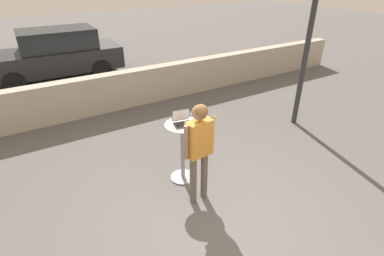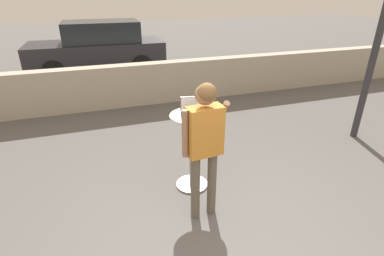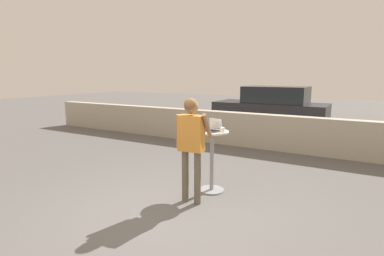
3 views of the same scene
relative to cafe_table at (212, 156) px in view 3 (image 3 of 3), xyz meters
The scene contains 7 objects.
ground_plane 1.36m from the cafe_table, 94.89° to the right, with size 50.00×50.00×0.00m, color #5B5956.
pavement_kerb 3.60m from the cafe_table, 91.62° to the left, with size 16.59×0.35×0.98m.
cafe_table is the anchor object (origin of this frame).
laptop 0.50m from the cafe_table, 44.58° to the left, with size 0.35×0.33×0.23m.
coffee_mug 0.54m from the cafe_table, 12.27° to the right, with size 0.10×0.07×0.09m.
standing_person 0.77m from the cafe_table, 95.77° to the right, with size 0.54×0.40×1.71m.
parked_car_near_street 7.13m from the cafe_table, 96.95° to the left, with size 4.29×1.92×1.63m.
Camera 3 is at (2.34, -3.44, 2.06)m, focal length 28.00 mm.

